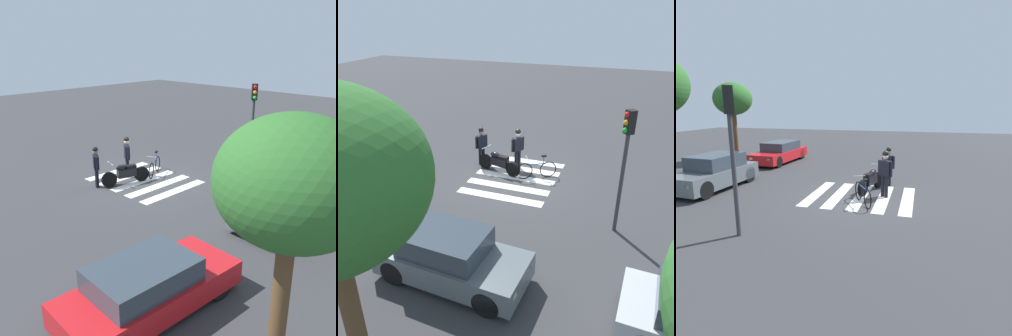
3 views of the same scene
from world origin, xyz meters
The scene contains 8 objects.
ground_plane centered at (0.00, 0.00, 0.00)m, with size 60.00×60.00×0.00m, color #38383A.
police_motorcycle centered at (0.82, -0.25, 0.46)m, with size 2.09×0.83×1.04m.
leaning_bicycle centered at (-0.86, -0.25, 0.39)m, with size 1.52×0.91×1.02m.
officer_on_foot centered at (1.88, -0.82, 0.99)m, with size 0.40×0.59×1.73m.
officer_by_motorcycle centered at (0.19, -0.90, 1.07)m, with size 0.43×0.60×1.84m.
crosswalk_stripes centered at (0.00, 0.00, 0.00)m, with size 3.42×4.05×0.01m.
car_grey_coupe centered at (-0.44, 6.35, 0.69)m, with size 4.03×1.93×1.45m.
traffic_light_pole centered at (-4.27, 2.54, 2.70)m, with size 0.35×0.34×4.00m.
Camera 2 is at (-4.40, 12.86, 6.71)m, focal length 38.36 mm.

